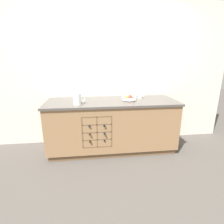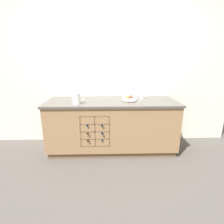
# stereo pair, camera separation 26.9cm
# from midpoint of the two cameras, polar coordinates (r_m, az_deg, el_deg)

# --- Properties ---
(ground_plane) EXTENTS (14.00, 14.00, 0.00)m
(ground_plane) POSITION_cam_midpoint_polar(r_m,az_deg,el_deg) (3.24, 2.43, -11.77)
(ground_plane) COLOR #4C4742
(back_wall) EXTENTS (4.55, 0.06, 2.55)m
(back_wall) POSITION_cam_midpoint_polar(r_m,az_deg,el_deg) (3.30, 2.19, 11.95)
(back_wall) COLOR silver
(back_wall) RESTS_ON ground_plane
(kitchen_island) EXTENTS (2.19, 0.78, 0.88)m
(kitchen_island) POSITION_cam_midpoint_polar(r_m,az_deg,el_deg) (3.05, 2.47, -4.39)
(kitchen_island) COLOR brown
(kitchen_island) RESTS_ON ground_plane
(fruit_bowl) EXTENTS (0.25, 0.25, 0.09)m
(fruit_bowl) POSITION_cam_midpoint_polar(r_m,az_deg,el_deg) (2.96, 8.25, 4.38)
(fruit_bowl) COLOR silver
(fruit_bowl) RESTS_ON kitchen_island
(white_pitcher) EXTENTS (0.18, 0.13, 0.17)m
(white_pitcher) POSITION_cam_midpoint_polar(r_m,az_deg,el_deg) (2.75, -8.71, 4.50)
(white_pitcher) COLOR white
(white_pitcher) RESTS_ON kitchen_island
(ceramic_mug) EXTENTS (0.11, 0.08, 0.09)m
(ceramic_mug) POSITION_cam_midpoint_polar(r_m,az_deg,el_deg) (3.19, 12.23, 5.12)
(ceramic_mug) COLOR white
(ceramic_mug) RESTS_ON kitchen_island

